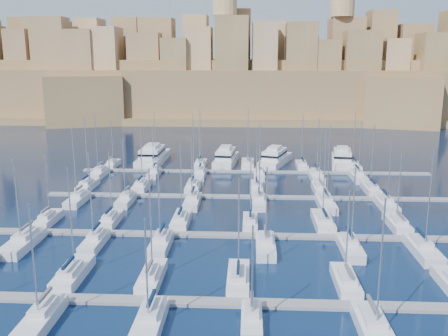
# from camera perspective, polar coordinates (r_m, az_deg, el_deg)

# --- Properties ---
(ground) EXTENTS (600.00, 600.00, 0.00)m
(ground) POSITION_cam_1_polar(r_m,az_deg,el_deg) (90.68, 3.56, -5.19)
(ground) COLOR black
(ground) RESTS_ON ground
(pontoon_near) EXTENTS (84.00, 2.00, 0.40)m
(pontoon_near) POSITION_cam_1_polar(r_m,az_deg,el_deg) (59.18, 3.85, -15.20)
(pontoon_near) COLOR slate
(pontoon_near) RESTS_ON ground
(pontoon_mid_near) EXTENTS (84.00, 2.00, 0.40)m
(pontoon_mid_near) POSITION_cam_1_polar(r_m,az_deg,el_deg) (79.28, 3.64, -7.73)
(pontoon_mid_near) COLOR slate
(pontoon_mid_near) RESTS_ON ground
(pontoon_mid_far) EXTENTS (84.00, 2.00, 0.40)m
(pontoon_mid_far) POSITION_cam_1_polar(r_m,az_deg,el_deg) (100.19, 3.51, -3.32)
(pontoon_mid_far) COLOR slate
(pontoon_mid_far) RESTS_ON ground
(pontoon_far) EXTENTS (84.00, 2.00, 0.40)m
(pontoon_far) POSITION_cam_1_polar(r_m,az_deg,el_deg) (121.48, 3.43, -0.45)
(pontoon_far) COLOR slate
(pontoon_far) RESTS_ON ground
(sailboat_1) EXTENTS (2.90, 9.65, 14.82)m
(sailboat_1) POSITION_cam_1_polar(r_m,az_deg,el_deg) (67.82, -16.88, -11.43)
(sailboat_1) COLOR silver
(sailboat_1) RESTS_ON ground
(sailboat_2) EXTENTS (2.63, 8.77, 14.89)m
(sailboat_2) POSITION_cam_1_polar(r_m,az_deg,el_deg) (64.78, -8.28, -12.17)
(sailboat_2) COLOR silver
(sailboat_2) RESTS_ON ground
(sailboat_3) EXTENTS (2.71, 9.04, 13.80)m
(sailboat_3) POSITION_cam_1_polar(r_m,az_deg,el_deg) (63.77, 1.65, -12.47)
(sailboat_3) COLOR silver
(sailboat_3) RESTS_ON ground
(sailboat_4) EXTENTS (2.62, 8.74, 12.56)m
(sailboat_4) POSITION_cam_1_polar(r_m,az_deg,el_deg) (64.76, 13.74, -12.45)
(sailboat_4) COLOR silver
(sailboat_4) RESTS_ON ground
(sailboat_7) EXTENTS (2.73, 9.10, 13.83)m
(sailboat_7) POSITION_cam_1_polar(r_m,az_deg,el_deg) (58.39, -20.18, -15.82)
(sailboat_7) COLOR silver
(sailboat_7) RESTS_ON ground
(sailboat_8) EXTENTS (2.76, 9.20, 12.56)m
(sailboat_8) POSITION_cam_1_polar(r_m,az_deg,el_deg) (55.07, -8.49, -16.97)
(sailboat_8) COLOR silver
(sailboat_8) RESTS_ON ground
(sailboat_9) EXTENTS (2.20, 7.32, 11.70)m
(sailboat_9) POSITION_cam_1_polar(r_m,az_deg,el_deg) (54.92, 3.18, -16.95)
(sailboat_9) COLOR silver
(sailboat_9) RESTS_ON ground
(sailboat_10) EXTENTS (2.99, 9.95, 15.13)m
(sailboat_10) POSITION_cam_1_polar(r_m,az_deg,el_deg) (55.29, 16.78, -17.25)
(sailboat_10) COLOR silver
(sailboat_10) RESTS_ON ground
(sailboat_12) EXTENTS (2.41, 8.04, 12.05)m
(sailboat_12) POSITION_cam_1_polar(r_m,az_deg,el_deg) (90.38, -19.39, -5.50)
(sailboat_12) COLOR silver
(sailboat_12) RESTS_ON ground
(sailboat_13) EXTENTS (2.53, 8.43, 12.67)m
(sailboat_13) POSITION_cam_1_polar(r_m,az_deg,el_deg) (87.09, -12.79, -5.76)
(sailboat_13) COLOR silver
(sailboat_13) RESTS_ON ground
(sailboat_14) EXTENTS (2.76, 9.21, 14.69)m
(sailboat_14) POSITION_cam_1_polar(r_m,az_deg,el_deg) (85.03, -4.90, -5.92)
(sailboat_14) COLOR silver
(sailboat_14) RESTS_ON ground
(sailboat_15) EXTENTS (2.39, 7.97, 12.36)m
(sailboat_15) POSITION_cam_1_polar(r_m,az_deg,el_deg) (83.70, 3.01, -6.22)
(sailboat_15) COLOR silver
(sailboat_15) RESTS_ON ground
(sailboat_16) EXTENTS (3.01, 10.02, 16.53)m
(sailboat_16) POSITION_cam_1_polar(r_m,az_deg,el_deg) (85.54, 11.24, -6.00)
(sailboat_16) COLOR silver
(sailboat_16) RESTS_ON ground
(sailboat_17) EXTENTS (2.73, 9.11, 12.80)m
(sailboat_17) POSITION_cam_1_polar(r_m,az_deg,el_deg) (87.73, 19.19, -6.03)
(sailboat_17) COLOR silver
(sailboat_17) RESTS_ON ground
(sailboat_18) EXTENTS (3.17, 10.57, 14.01)m
(sailboat_18) POSITION_cam_1_polar(r_m,az_deg,el_deg) (80.62, -22.00, -7.90)
(sailboat_18) COLOR silver
(sailboat_18) RESTS_ON ground
(sailboat_19) EXTENTS (2.57, 8.56, 14.62)m
(sailboat_19) POSITION_cam_1_polar(r_m,az_deg,el_deg) (77.72, -14.56, -8.13)
(sailboat_19) COLOR silver
(sailboat_19) RESTS_ON ground
(sailboat_20) EXTENTS (2.70, 9.01, 13.55)m
(sailboat_20) POSITION_cam_1_polar(r_m,az_deg,el_deg) (75.17, -7.22, -8.54)
(sailboat_20) COLOR silver
(sailboat_20) RESTS_ON ground
(sailboat_21) EXTENTS (2.78, 9.28, 13.00)m
(sailboat_21) POSITION_cam_1_polar(r_m,az_deg,el_deg) (73.97, 4.76, -8.84)
(sailboat_21) COLOR silver
(sailboat_21) RESTS_ON ground
(sailboat_22) EXTENTS (2.75, 9.18, 13.14)m
(sailboat_22) POSITION_cam_1_polar(r_m,az_deg,el_deg) (75.42, 14.21, -8.77)
(sailboat_22) COLOR silver
(sailboat_22) RESTS_ON ground
(sailboat_23) EXTENTS (2.99, 9.96, 15.71)m
(sailboat_23) POSITION_cam_1_polar(r_m,az_deg,el_deg) (77.74, 21.80, -8.64)
(sailboat_23) COLOR silver
(sailboat_23) RESTS_ON ground
(sailboat_24) EXTENTS (2.70, 9.00, 15.95)m
(sailboat_24) POSITION_cam_1_polar(r_m,az_deg,el_deg) (110.76, -15.32, -1.89)
(sailboat_24) COLOR silver
(sailboat_24) RESTS_ON ground
(sailboat_25) EXTENTS (2.82, 9.39, 13.43)m
(sailboat_25) POSITION_cam_1_polar(r_m,az_deg,el_deg) (107.87, -9.37, -2.00)
(sailboat_25) COLOR silver
(sailboat_25) RESTS_ON ground
(sailboat_26) EXTENTS (2.88, 9.60, 16.33)m
(sailboat_26) POSITION_cam_1_polar(r_m,az_deg,el_deg) (106.17, -3.51, -2.08)
(sailboat_26) COLOR silver
(sailboat_26) RESTS_ON ground
(sailboat_27) EXTENTS (2.70, 9.01, 13.29)m
(sailboat_27) POSITION_cam_1_polar(r_m,az_deg,el_deg) (105.24, 3.71, -2.23)
(sailboat_27) COLOR silver
(sailboat_27) RESTS_ON ground
(sailboat_28) EXTENTS (2.50, 8.35, 13.65)m
(sailboat_28) POSITION_cam_1_polar(r_m,az_deg,el_deg) (105.94, 10.84, -2.34)
(sailboat_28) COLOR silver
(sailboat_28) RESTS_ON ground
(sailboat_29) EXTENTS (2.65, 8.85, 14.48)m
(sailboat_29) POSITION_cam_1_polar(r_m,az_deg,el_deg) (108.16, 16.45, -2.32)
(sailboat_29) COLOR silver
(sailboat_29) RESTS_ON ground
(sailboat_30) EXTENTS (2.68, 8.92, 15.30)m
(sailboat_30) POSITION_cam_1_polar(r_m,az_deg,el_deg) (100.50, -16.39, -3.45)
(sailboat_30) COLOR silver
(sailboat_30) RESTS_ON ground
(sailboat_31) EXTENTS (2.53, 8.42, 12.97)m
(sailboat_31) POSITION_cam_1_polar(r_m,az_deg,el_deg) (98.04, -11.14, -3.58)
(sailboat_31) COLOR silver
(sailboat_31) RESTS_ON ground
(sailboat_32) EXTENTS (2.75, 9.16, 13.19)m
(sailboat_32) POSITION_cam_1_polar(r_m,az_deg,el_deg) (95.40, -3.62, -3.82)
(sailboat_32) COLOR silver
(sailboat_32) RESTS_ON ground
(sailboat_33) EXTENTS (2.56, 8.54, 12.41)m
(sailboat_33) POSITION_cam_1_polar(r_m,az_deg,el_deg) (95.10, 4.02, -3.88)
(sailboat_33) COLOR silver
(sailboat_33) RESTS_ON ground
(sailboat_34) EXTENTS (2.98, 9.93, 15.88)m
(sailboat_34) POSITION_cam_1_polar(r_m,az_deg,el_deg) (95.51, 11.59, -4.02)
(sailboat_34) COLOR silver
(sailboat_34) RESTS_ON ground
(sailboat_35) EXTENTS (2.82, 9.39, 13.10)m
(sailboat_35) POSITION_cam_1_polar(r_m,az_deg,el_deg) (98.08, 18.05, -3.97)
(sailboat_35) COLOR silver
(sailboat_35) RESTS_ON ground
(sailboat_36) EXTENTS (2.34, 7.79, 12.34)m
(sailboat_36) POSITION_cam_1_polar(r_m,az_deg,el_deg) (130.81, -12.62, 0.45)
(sailboat_36) COLOR silver
(sailboat_36) RESTS_ON ground
(sailboat_37) EXTENTS (2.77, 9.25, 14.48)m
(sailboat_37) POSITION_cam_1_polar(r_m,az_deg,el_deg) (129.00, -7.85, 0.48)
(sailboat_37) COLOR silver
(sailboat_37) RESTS_ON ground
(sailboat_38) EXTENTS (2.68, 8.94, 14.92)m
(sailboat_38) POSITION_cam_1_polar(r_m,az_deg,el_deg) (127.19, -2.73, 0.42)
(sailboat_38) COLOR silver
(sailboat_38) RESTS_ON ground
(sailboat_39) EXTENTS (3.13, 10.42, 15.26)m
(sailboat_39) POSITION_cam_1_polar(r_m,az_deg,el_deg) (127.29, 2.72, 0.43)
(sailboat_39) COLOR silver
(sailboat_39) RESTS_ON ground
(sailboat_40) EXTENTS (2.64, 8.81, 13.64)m
(sailboat_40) POSITION_cam_1_polar(r_m,az_deg,el_deg) (127.20, 8.87, 0.27)
(sailboat_40) COLOR silver
(sailboat_40) RESTS_ON ground
(sailboat_41) EXTENTS (2.82, 9.40, 14.69)m
(sailboat_41) POSITION_cam_1_polar(r_m,az_deg,el_deg) (129.45, 14.53, 0.24)
(sailboat_41) COLOR silver
(sailboat_41) RESTS_ON ground
(sailboat_42) EXTENTS (2.89, 9.64, 15.92)m
(sailboat_42) POSITION_cam_1_polar(r_m,az_deg,el_deg) (121.10, -14.12, -0.59)
(sailboat_42) COLOR silver
(sailboat_42) RESTS_ON ground
(sailboat_43) EXTENTS (2.27, 7.57, 12.49)m
(sailboat_43) POSITION_cam_1_polar(r_m,az_deg,el_deg) (118.94, -7.99, -0.58)
(sailboat_43) COLOR silver
(sailboat_43) RESTS_ON ground
(sailboat_44) EXTENTS (2.55, 8.52, 12.17)m
(sailboat_44) POSITION_cam_1_polar(r_m,az_deg,el_deg) (116.92, -2.77, -0.70)
(sailboat_44) COLOR silver
(sailboat_44) RESTS_ON ground
(sailboat_45) EXTENTS (2.45, 8.16, 12.85)m
(sailboat_45) POSITION_cam_1_polar(r_m,az_deg,el_deg) (116.53, 4.03, -0.76)
(sailboat_45) COLOR silver
(sailboat_45) RESTS_ON ground
(sailboat_46) EXTENTS (2.96, 9.86, 14.61)m
(sailboat_46) POSITION_cam_1_polar(r_m,az_deg,el_deg) (116.72, 10.51, -0.91)
(sailboat_46) COLOR silver
(sailboat_46) RESTS_ON ground
(sailboat_47) EXTENTS (2.86, 9.53, 14.00)m
(sailboat_47) POSITION_cam_1_polar(r_m,az_deg,el_deg) (118.50, 15.04, -0.94)
(sailboat_47) COLOR silver
(sailboat_47) RESTS_ON ground
(motor_yacht_a) EXTENTS (6.40, 19.71, 5.25)m
(motor_yacht_a) POSITION_cam_1_polar(r_m,az_deg,el_deg) (134.28, -8.13, 1.39)
(motor_yacht_a) COLOR silver
(motor_yacht_a) RESTS_ON ground
(motor_yacht_b) EXTENTS (6.38, 16.49, 5.25)m
(motor_yacht_b) POSITION_cam_1_polar(r_m,az_deg,el_deg) (130.31, 0.21, 1.17)
(motor_yacht_b) COLOR silver
(motor_yacht_b) RESTS_ON ground
(motor_yacht_c) EXTENTS (10.02, 17.36, 5.25)m
(motor_yacht_c) POSITION_cam_1_polar(r_m,az_deg,el_deg) (130.60, 5.84, 1.13)
(motor_yacht_c) COLOR silver
(motor_yacht_c) RESTS_ON ground
(motor_yacht_d) EXTENTS (7.37, 17.18, 5.25)m
(motor_yacht_d) POSITION_cam_1_polar(r_m,az_deg,el_deg) (132.59, 13.32, 1.02)
(motor_yacht_d) COLOR silver
(motor_yacht_d) RESTS_ON ground
(fortified_city) EXTENTS (460.00, 108.95, 59.52)m
(fortified_city) POSITION_cam_1_polar(r_m,az_deg,el_deg) (241.89, 3.25, 9.62)
(fortified_city) COLOR brown
(fortified_city) RESTS_ON ground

